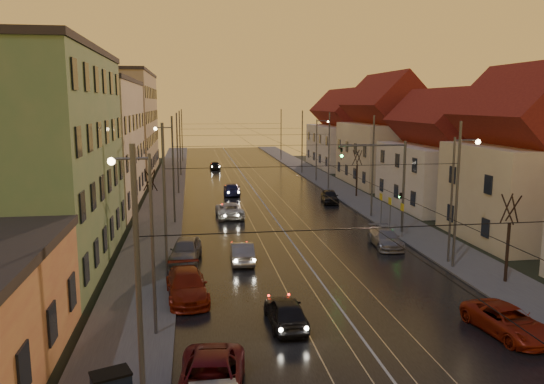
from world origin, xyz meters
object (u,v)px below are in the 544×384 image
street_lamp_2 (170,159)px  driving_car_2 (229,210)px  driving_car_4 (215,165)px  street_lamp_0 (145,228)px  driving_car_3 (232,189)px  driving_car_0 (286,312)px  parked_right_0 (508,321)px  traffic_light_mast (392,175)px  parked_left_3 (186,250)px  parked_right_2 (330,196)px  parked_right_1 (385,238)px  parked_left_2 (187,285)px  parked_left_1 (211,381)px  street_lamp_3 (319,144)px  street_lamp_1 (457,188)px  driving_car_1 (242,252)px

street_lamp_2 → driving_car_2: 7.89m
street_lamp_2 → driving_car_4: (5.55, 30.36, -4.23)m
street_lamp_0 → driving_car_3: street_lamp_0 is taller
street_lamp_2 → driving_car_0: street_lamp_2 is taller
street_lamp_2 → parked_right_0: 34.16m
street_lamp_0 → traffic_light_mast: size_ratio=1.11×
parked_left_3 → parked_right_2: size_ratio=1.15×
parked_right_0 → parked_right_1: bearing=82.8°
driving_car_0 → parked_left_2: 6.07m
parked_right_0 → parked_right_2: bearing=81.9°
street_lamp_2 → parked_right_1: street_lamp_2 is taller
driving_car_4 → parked_left_1: size_ratio=0.77×
parked_right_2 → street_lamp_3: bearing=88.4°
parked_left_1 → parked_left_3: size_ratio=1.11×
parked_right_2 → driving_car_4: bearing=117.1°
parked_right_1 → parked_left_1: bearing=-121.4°
street_lamp_3 → parked_right_2: (-2.38, -14.68, -4.22)m
street_lamp_2 → parked_right_0: street_lamp_2 is taller
traffic_light_mast → parked_right_2: bearing=95.4°
parked_left_2 → parked_right_0: parked_left_2 is taller
street_lamp_1 → street_lamp_2: (-18.21, 20.00, 0.00)m
parked_left_1 → parked_right_1: (12.95, 17.83, -0.05)m
parked_left_3 → parked_right_0: bearing=-36.3°
street_lamp_3 → parked_left_1: street_lamp_3 is taller
street_lamp_2 → traffic_light_mast: size_ratio=1.11×
street_lamp_3 → parked_left_3: size_ratio=1.80×
street_lamp_2 → driving_car_3: bearing=49.4°
street_lamp_2 → parked_right_1: bearing=-45.2°
driving_car_4 → street_lamp_0: bearing=84.0°
driving_car_0 → driving_car_3: size_ratio=0.88×
parked_right_1 → parked_right_2: (0.40, 16.87, 0.03)m
street_lamp_3 → parked_right_0: street_lamp_3 is taller
street_lamp_0 → driving_car_3: size_ratio=1.77×
traffic_light_mast → parked_right_2: size_ratio=1.85×
traffic_light_mast → driving_car_1: size_ratio=1.79×
driving_car_2 → parked_left_2: (-3.61, -19.49, 0.04)m
driving_car_1 → parked_left_1: bearing=82.4°
street_lamp_3 → parked_left_2: street_lamp_3 is taller
street_lamp_1 → driving_car_1: (-13.15, 2.36, -4.22)m
street_lamp_0 → parked_right_1: 20.27m
parked_left_1 → traffic_light_mast: bearing=61.9°
parked_left_1 → parked_right_1: parked_left_1 is taller
driving_car_4 → parked_left_1: (-3.07, -63.74, 0.04)m
driving_car_1 → driving_car_3: (1.28, 25.04, -0.01)m
street_lamp_2 → driving_car_0: bearing=-77.6°
driving_car_2 → parked_right_1: size_ratio=1.12×
street_lamp_0 → driving_car_2: street_lamp_0 is taller
parked_left_3 → parked_right_1: bearing=12.6°
street_lamp_3 → parked_left_3: 37.20m
driving_car_1 → street_lamp_3: bearing=-109.6°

